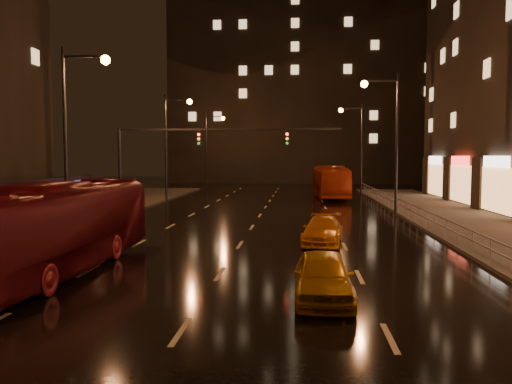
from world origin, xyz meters
TOP-DOWN VIEW (x-y plane):
  - ground at (0.00, 20.00)m, footprint 140.00×140.00m
  - sidewalk_left at (-13.50, 15.00)m, footprint 7.00×70.00m
  - sidewalk_right at (13.50, 15.00)m, footprint 7.00×70.00m
  - building_distant at (4.00, 72.00)m, footprint 44.00×16.00m
  - traffic_signal at (-5.06, 20.00)m, footprint 15.31×0.32m
  - streetlight_right at (8.92, 2.00)m, footprint 2.64×0.50m
  - railing_right at (10.20, 18.00)m, footprint 0.05×56.00m
  - bus_red at (-6.03, 3.84)m, footprint 2.90×12.04m
  - bus_curb at (6.00, 38.18)m, footprint 3.25×11.98m
  - taxi_near at (3.57, 1.00)m, footprint 1.70×4.22m
  - taxi_far at (4.00, 10.76)m, footprint 2.34×4.63m

SIDE VIEW (x-z plane):
  - ground at x=0.00m, z-range 0.00..0.00m
  - sidewalk_left at x=-13.50m, z-range 0.00..0.15m
  - sidewalk_right at x=13.50m, z-range 0.00..0.15m
  - taxi_far at x=4.00m, z-range 0.00..1.29m
  - taxi_near at x=3.57m, z-range 0.00..1.44m
  - railing_right at x=10.20m, z-range 0.40..1.40m
  - bus_curb at x=6.00m, z-range 0.00..3.31m
  - bus_red at x=-6.03m, z-range 0.00..3.35m
  - traffic_signal at x=-5.06m, z-range 1.64..7.84m
  - streetlight_right at x=8.92m, z-range 1.43..11.43m
  - building_distant at x=4.00m, z-range 0.00..36.00m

